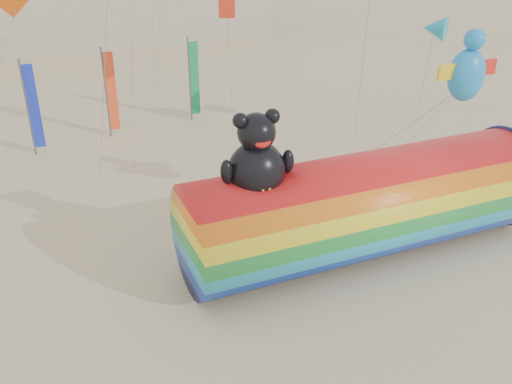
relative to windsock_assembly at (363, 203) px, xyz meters
name	(u,v)px	position (x,y,z in m)	size (l,w,h in m)	color
ground	(260,269)	(-4.05, 0.41, -2.11)	(160.00, 160.00, 0.00)	#CCB58C
windsock_assembly	(363,203)	(0.00, 0.00, 0.00)	(13.82, 4.21, 6.37)	red
kite_handler	(424,190)	(4.58, 2.05, -1.29)	(0.60, 0.39, 1.64)	slate
fabric_bundle	(445,214)	(4.88, 0.88, -1.94)	(2.62, 1.35, 0.41)	#3C0C0A
festival_banners	(116,92)	(-6.03, 16.31, 0.52)	(10.09, 2.09, 5.20)	#59595E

